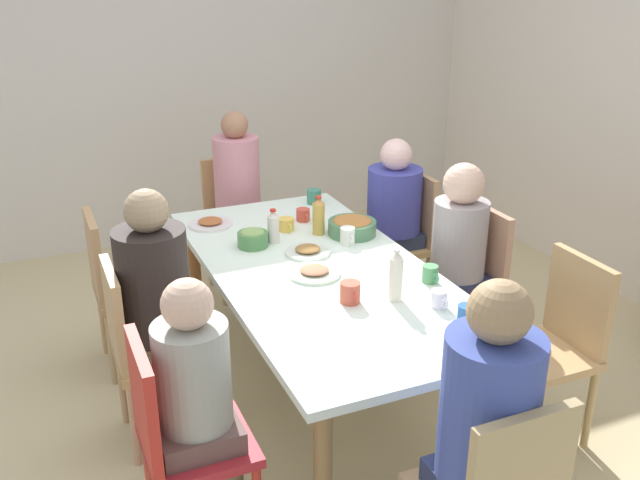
{
  "coord_description": "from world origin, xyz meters",
  "views": [
    {
      "loc": [
        2.87,
        -1.24,
        2.15
      ],
      "look_at": [
        0.0,
        0.0,
        0.88
      ],
      "focal_mm": 39.42,
      "sensor_mm": 36.0,
      "label": 1
    }
  ],
  "objects_px": {
    "plate_1": "(314,272)",
    "cup_6": "(303,215)",
    "cup_4": "(467,317)",
    "bottle_1": "(319,216)",
    "chair_0": "(235,217)",
    "cup_2": "(430,274)",
    "person_0": "(238,189)",
    "plate_0": "(308,251)",
    "bottle_0": "(396,276)",
    "cup_0": "(439,299)",
    "bowl_0": "(253,238)",
    "chair_2": "(404,234)",
    "chair_1": "(118,282)",
    "person_5": "(198,393)",
    "chair_4": "(141,344)",
    "cup_7": "(350,293)",
    "dining_table": "(320,281)",
    "chair_6": "(468,278)",
    "person_3": "(486,421)",
    "bowl_1": "(352,226)",
    "cup_5": "(314,197)",
    "plate_2": "(210,223)",
    "person_6": "(457,248)",
    "bottle_2": "(273,227)",
    "person_2": "(392,209)",
    "chair_5": "(176,435)",
    "person_4": "(157,295)",
    "cup_1": "(348,236)",
    "cup_3": "(286,225)",
    "chair_7": "(557,338)"
  },
  "relations": [
    {
      "from": "plate_1",
      "to": "cup_6",
      "type": "relative_size",
      "value": 2.21
    },
    {
      "from": "cup_4",
      "to": "bottle_1",
      "type": "relative_size",
      "value": 0.52
    },
    {
      "from": "chair_0",
      "to": "cup_2",
      "type": "xyz_separation_m",
      "value": [
        1.79,
        0.41,
        0.26
      ]
    },
    {
      "from": "person_0",
      "to": "plate_0",
      "type": "height_order",
      "value": "person_0"
    },
    {
      "from": "bottle_0",
      "to": "cup_0",
      "type": "bearing_deg",
      "value": 46.1
    },
    {
      "from": "bowl_0",
      "to": "cup_2",
      "type": "xyz_separation_m",
      "value": [
        0.74,
        0.62,
        -0.01
      ]
    },
    {
      "from": "chair_2",
      "to": "cup_4",
      "type": "bearing_deg",
      "value": -20.81
    },
    {
      "from": "chair_1",
      "to": "person_5",
      "type": "relative_size",
      "value": 0.8
    },
    {
      "from": "chair_4",
      "to": "cup_7",
      "type": "bearing_deg",
      "value": 65.97
    },
    {
      "from": "dining_table",
      "to": "chair_6",
      "type": "distance_m",
      "value": 0.9
    },
    {
      "from": "chair_4",
      "to": "bottle_0",
      "type": "distance_m",
      "value": 1.19
    },
    {
      "from": "cup_6",
      "to": "cup_0",
      "type": "bearing_deg",
      "value": 6.46
    },
    {
      "from": "person_3",
      "to": "chair_4",
      "type": "distance_m",
      "value": 1.63
    },
    {
      "from": "bowl_1",
      "to": "cup_7",
      "type": "height_order",
      "value": "bowl_1"
    },
    {
      "from": "chair_2",
      "to": "cup_5",
      "type": "relative_size",
      "value": 7.29
    },
    {
      "from": "chair_0",
      "to": "cup_6",
      "type": "relative_size",
      "value": 7.88
    },
    {
      "from": "plate_2",
      "to": "cup_2",
      "type": "xyz_separation_m",
      "value": [
        1.13,
        0.75,
        0.03
      ]
    },
    {
      "from": "person_6",
      "to": "cup_4",
      "type": "xyz_separation_m",
      "value": [
        0.78,
        -0.47,
        0.07
      ]
    },
    {
      "from": "dining_table",
      "to": "bottle_2",
      "type": "distance_m",
      "value": 0.45
    },
    {
      "from": "plate_0",
      "to": "bottle_0",
      "type": "height_order",
      "value": "bottle_0"
    },
    {
      "from": "dining_table",
      "to": "person_2",
      "type": "relative_size",
      "value": 1.87
    },
    {
      "from": "person_2",
      "to": "plate_1",
      "type": "distance_m",
      "value": 1.14
    },
    {
      "from": "chair_5",
      "to": "bottle_1",
      "type": "height_order",
      "value": "bottle_1"
    },
    {
      "from": "person_6",
      "to": "cup_4",
      "type": "bearing_deg",
      "value": -31.37
    },
    {
      "from": "person_3",
      "to": "bowl_1",
      "type": "relative_size",
      "value": 4.76
    },
    {
      "from": "person_4",
      "to": "cup_1",
      "type": "relative_size",
      "value": 10.85
    },
    {
      "from": "bowl_0",
      "to": "cup_1",
      "type": "bearing_deg",
      "value": 70.9
    },
    {
      "from": "cup_3",
      "to": "cup_4",
      "type": "height_order",
      "value": "cup_4"
    },
    {
      "from": "cup_5",
      "to": "cup_6",
      "type": "distance_m",
      "value": 0.31
    },
    {
      "from": "bowl_1",
      "to": "plate_1",
      "type": "bearing_deg",
      "value": -44.39
    },
    {
      "from": "cup_7",
      "to": "person_5",
      "type": "bearing_deg",
      "value": -67.14
    },
    {
      "from": "person_0",
      "to": "plate_2",
      "type": "distance_m",
      "value": 0.66
    },
    {
      "from": "person_3",
      "to": "plate_0",
      "type": "bearing_deg",
      "value": 179.43
    },
    {
      "from": "chair_1",
      "to": "bottle_2",
      "type": "distance_m",
      "value": 0.9
    },
    {
      "from": "person_2",
      "to": "chair_5",
      "type": "height_order",
      "value": "person_2"
    },
    {
      "from": "chair_4",
      "to": "cup_3",
      "type": "xyz_separation_m",
      "value": [
        -0.54,
        0.91,
        0.25
      ]
    },
    {
      "from": "chair_2",
      "to": "person_6",
      "type": "distance_m",
      "value": 0.74
    },
    {
      "from": "plate_0",
      "to": "bowl_0",
      "type": "height_order",
      "value": "bowl_0"
    },
    {
      "from": "chair_4",
      "to": "cup_1",
      "type": "height_order",
      "value": "chair_4"
    },
    {
      "from": "chair_5",
      "to": "plate_2",
      "type": "height_order",
      "value": "chair_5"
    },
    {
      "from": "plate_0",
      "to": "cup_1",
      "type": "relative_size",
      "value": 2.05
    },
    {
      "from": "bottle_1",
      "to": "cup_5",
      "type": "bearing_deg",
      "value": 159.82
    },
    {
      "from": "chair_6",
      "to": "bowl_0",
      "type": "relative_size",
      "value": 5.62
    },
    {
      "from": "cup_4",
      "to": "cup_6",
      "type": "bearing_deg",
      "value": -174.2
    },
    {
      "from": "chair_4",
      "to": "cup_7",
      "type": "xyz_separation_m",
      "value": [
        0.38,
        0.86,
        0.27
      ]
    },
    {
      "from": "cup_1",
      "to": "person_0",
      "type": "bearing_deg",
      "value": -166.89
    },
    {
      "from": "person_5",
      "to": "chair_7",
      "type": "height_order",
      "value": "person_5"
    },
    {
      "from": "cup_7",
      "to": "bottle_1",
      "type": "bearing_deg",
      "value": 166.37
    },
    {
      "from": "dining_table",
      "to": "cup_5",
      "type": "distance_m",
      "value": 0.98
    },
    {
      "from": "cup_5",
      "to": "chair_1",
      "type": "bearing_deg",
      "value": -81.01
    }
  ]
}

